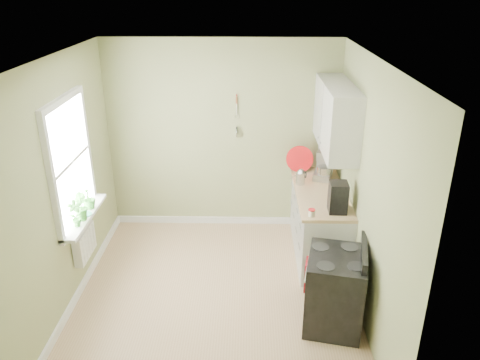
{
  "coord_description": "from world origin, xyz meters",
  "views": [
    {
      "loc": [
        0.37,
        -4.42,
        3.39
      ],
      "look_at": [
        0.27,
        0.55,
        1.24
      ],
      "focal_mm": 35.0,
      "sensor_mm": 36.0,
      "label": 1
    }
  ],
  "objects_px": {
    "kettle": "(301,177)",
    "coffee_maker": "(338,198)",
    "stove": "(335,290)",
    "stand_mixer": "(323,164)"
  },
  "relations": [
    {
      "from": "stand_mixer",
      "to": "coffee_maker",
      "type": "bearing_deg",
      "value": -88.77
    },
    {
      "from": "stove",
      "to": "kettle",
      "type": "relative_size",
      "value": 4.56
    },
    {
      "from": "kettle",
      "to": "coffee_maker",
      "type": "distance_m",
      "value": 0.85
    },
    {
      "from": "stand_mixer",
      "to": "kettle",
      "type": "xyz_separation_m",
      "value": [
        -0.32,
        -0.23,
        -0.09
      ]
    },
    {
      "from": "kettle",
      "to": "coffee_maker",
      "type": "bearing_deg",
      "value": -66.11
    },
    {
      "from": "stand_mixer",
      "to": "coffee_maker",
      "type": "height_order",
      "value": "stand_mixer"
    },
    {
      "from": "coffee_maker",
      "to": "kettle",
      "type": "bearing_deg",
      "value": 113.89
    },
    {
      "from": "stove",
      "to": "stand_mixer",
      "type": "relative_size",
      "value": 2.12
    },
    {
      "from": "stand_mixer",
      "to": "kettle",
      "type": "distance_m",
      "value": 0.41
    },
    {
      "from": "stove",
      "to": "stand_mixer",
      "type": "xyz_separation_m",
      "value": [
        0.09,
        1.84,
        0.68
      ]
    }
  ]
}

